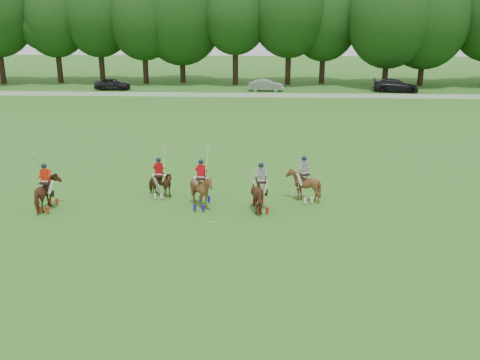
{
  "coord_description": "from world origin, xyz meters",
  "views": [
    {
      "loc": [
        3.75,
        -20.59,
        9.47
      ],
      "look_at": [
        2.6,
        4.2,
        1.4
      ],
      "focal_mm": 40.0,
      "sensor_mm": 36.0,
      "label": 1
    }
  ],
  "objects_px": {
    "car_right": "(395,85)",
    "polo_red_a": "(47,193)",
    "polo_stripe_b": "(303,185)",
    "car_mid": "(266,85)",
    "polo_ball": "(211,222)",
    "polo_red_b": "(160,183)",
    "polo_red_c": "(202,190)",
    "car_left": "(112,84)",
    "polo_stripe_a": "(261,193)"
  },
  "relations": [
    {
      "from": "polo_stripe_a",
      "to": "polo_red_a",
      "type": "bearing_deg",
      "value": -177.66
    },
    {
      "from": "car_left",
      "to": "polo_red_a",
      "type": "relative_size",
      "value": 1.46
    },
    {
      "from": "polo_red_c",
      "to": "car_right",
      "type": "bearing_deg",
      "value": 64.69
    },
    {
      "from": "car_left",
      "to": "polo_stripe_b",
      "type": "height_order",
      "value": "polo_stripe_b"
    },
    {
      "from": "car_mid",
      "to": "polo_ball",
      "type": "relative_size",
      "value": 45.49
    },
    {
      "from": "car_mid",
      "to": "car_right",
      "type": "bearing_deg",
      "value": -88.66
    },
    {
      "from": "polo_red_a",
      "to": "car_left",
      "type": "bearing_deg",
      "value": 101.03
    },
    {
      "from": "polo_stripe_a",
      "to": "polo_stripe_b",
      "type": "bearing_deg",
      "value": 33.79
    },
    {
      "from": "car_left",
      "to": "car_right",
      "type": "height_order",
      "value": "car_right"
    },
    {
      "from": "car_mid",
      "to": "polo_ball",
      "type": "bearing_deg",
      "value": 177.78
    },
    {
      "from": "car_mid",
      "to": "polo_red_b",
      "type": "distance_m",
      "value": 37.43
    },
    {
      "from": "car_left",
      "to": "polo_stripe_a",
      "type": "distance_m",
      "value": 42.65
    },
    {
      "from": "car_right",
      "to": "polo_red_b",
      "type": "distance_m",
      "value": 42.34
    },
    {
      "from": "polo_stripe_a",
      "to": "polo_red_c",
      "type": "bearing_deg",
      "value": 175.29
    },
    {
      "from": "car_left",
      "to": "polo_red_a",
      "type": "bearing_deg",
      "value": -170.17
    },
    {
      "from": "polo_red_b",
      "to": "car_mid",
      "type": "bearing_deg",
      "value": 81.53
    },
    {
      "from": "car_mid",
      "to": "polo_ball",
      "type": "height_order",
      "value": "car_mid"
    },
    {
      "from": "car_mid",
      "to": "polo_red_c",
      "type": "distance_m",
      "value": 38.56
    },
    {
      "from": "car_left",
      "to": "car_mid",
      "type": "height_order",
      "value": "car_left"
    },
    {
      "from": "car_mid",
      "to": "polo_stripe_a",
      "type": "distance_m",
      "value": 38.67
    },
    {
      "from": "polo_ball",
      "to": "polo_red_c",
      "type": "bearing_deg",
      "value": 107.37
    },
    {
      "from": "polo_stripe_a",
      "to": "polo_stripe_b",
      "type": "distance_m",
      "value": 2.59
    },
    {
      "from": "polo_red_b",
      "to": "car_right",
      "type": "bearing_deg",
      "value": 60.99
    },
    {
      "from": "polo_ball",
      "to": "car_right",
      "type": "bearing_deg",
      "value": 66.57
    },
    {
      "from": "polo_ball",
      "to": "car_left",
      "type": "bearing_deg",
      "value": 111.24
    },
    {
      "from": "car_right",
      "to": "polo_red_b",
      "type": "height_order",
      "value": "polo_red_b"
    },
    {
      "from": "polo_red_a",
      "to": "polo_red_b",
      "type": "bearing_deg",
      "value": 22.02
    },
    {
      "from": "polo_red_a",
      "to": "polo_ball",
      "type": "bearing_deg",
      "value": -9.67
    },
    {
      "from": "polo_red_a",
      "to": "polo_red_c",
      "type": "relative_size",
      "value": 0.96
    },
    {
      "from": "polo_red_a",
      "to": "polo_stripe_b",
      "type": "xyz_separation_m",
      "value": [
        12.53,
        1.86,
        0.0
      ]
    },
    {
      "from": "polo_red_c",
      "to": "polo_stripe_b",
      "type": "bearing_deg",
      "value": 13.34
    },
    {
      "from": "car_mid",
      "to": "polo_red_a",
      "type": "bearing_deg",
      "value": 166.13
    },
    {
      "from": "car_right",
      "to": "polo_stripe_a",
      "type": "height_order",
      "value": "polo_stripe_a"
    },
    {
      "from": "polo_red_b",
      "to": "polo_red_a",
      "type": "bearing_deg",
      "value": -157.98
    },
    {
      "from": "polo_red_c",
      "to": "polo_red_a",
      "type": "bearing_deg",
      "value": -174.93
    },
    {
      "from": "polo_stripe_b",
      "to": "car_mid",
      "type": "bearing_deg",
      "value": 92.92
    },
    {
      "from": "car_mid",
      "to": "polo_red_c",
      "type": "xyz_separation_m",
      "value": [
        -3.15,
        -38.43,
        0.23
      ]
    },
    {
      "from": "car_left",
      "to": "car_right",
      "type": "xyz_separation_m",
      "value": [
        33.27,
        0.0,
        0.03
      ]
    },
    {
      "from": "polo_red_b",
      "to": "polo_red_c",
      "type": "height_order",
      "value": "polo_red_c"
    },
    {
      "from": "polo_red_c",
      "to": "polo_stripe_a",
      "type": "relative_size",
      "value": 1.25
    },
    {
      "from": "polo_stripe_b",
      "to": "polo_ball",
      "type": "relative_size",
      "value": 26.16
    },
    {
      "from": "car_mid",
      "to": "car_right",
      "type": "xyz_separation_m",
      "value": [
        15.02,
        0.0,
        0.08
      ]
    },
    {
      "from": "car_right",
      "to": "polo_stripe_b",
      "type": "height_order",
      "value": "polo_stripe_b"
    },
    {
      "from": "car_mid",
      "to": "polo_stripe_b",
      "type": "height_order",
      "value": "polo_stripe_b"
    },
    {
      "from": "polo_red_a",
      "to": "polo_red_b",
      "type": "distance_m",
      "value": 5.52
    },
    {
      "from": "polo_red_b",
      "to": "polo_ball",
      "type": "relative_size",
      "value": 29.51
    },
    {
      "from": "polo_stripe_b",
      "to": "polo_red_a",
      "type": "bearing_deg",
      "value": -171.55
    },
    {
      "from": "polo_red_b",
      "to": "polo_stripe_b",
      "type": "relative_size",
      "value": 1.13
    },
    {
      "from": "car_right",
      "to": "polo_red_a",
      "type": "height_order",
      "value": "polo_red_a"
    },
    {
      "from": "car_right",
      "to": "car_mid",
      "type": "bearing_deg",
      "value": 98.07
    }
  ]
}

